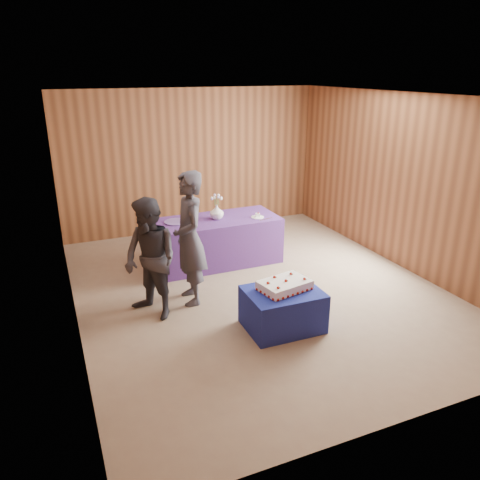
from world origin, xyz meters
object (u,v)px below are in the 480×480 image
guest_left (189,239)px  guest_right (151,260)px  cake_table (283,309)px  sheet_cake (285,285)px  vase (217,212)px  serving_table (217,241)px

guest_left → guest_right: 0.63m
cake_table → guest_right: 1.75m
sheet_cake → guest_right: size_ratio=0.44×
guest_left → guest_right: (-0.58, -0.22, -0.12)m
vase → serving_table: bearing=-176.6°
cake_table → guest_left: (-0.82, 1.13, 0.66)m
guest_left → guest_right: guest_left is taller
sheet_cake → guest_right: guest_right is taller
guest_left → guest_right: size_ratio=1.16×
cake_table → guest_right: guest_right is taller
vase → guest_right: guest_right is taller
cake_table → sheet_cake: sheet_cake is taller
sheet_cake → vase: vase is taller
guest_right → cake_table: bearing=27.9°
guest_left → cake_table: bearing=39.4°
vase → guest_left: bearing=-125.2°
serving_table → vase: vase is taller
vase → guest_left: size_ratio=0.13×
cake_table → vase: vase is taller
sheet_cake → guest_left: guest_left is taller
vase → guest_right: 1.93m
guest_right → guest_left: bearing=81.8°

